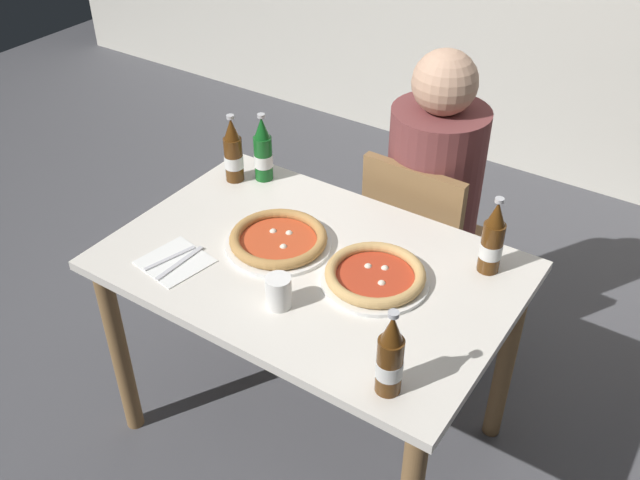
# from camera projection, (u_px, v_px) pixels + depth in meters

# --- Properties ---
(ground_plane) EXTENTS (8.00, 8.00, 0.00)m
(ground_plane) POSITION_uv_depth(u_px,v_px,m) (312.00, 426.00, 2.55)
(ground_plane) COLOR #4C4C51
(dining_table_main) EXTENTS (1.20, 0.80, 0.75)m
(dining_table_main) POSITION_uv_depth(u_px,v_px,m) (311.00, 291.00, 2.18)
(dining_table_main) COLOR silver
(dining_table_main) RESTS_ON ground_plane
(chair_behind_table) EXTENTS (0.41, 0.41, 0.85)m
(chair_behind_table) POSITION_uv_depth(u_px,v_px,m) (421.00, 242.00, 2.64)
(chair_behind_table) COLOR olive
(chair_behind_table) RESTS_ON ground_plane
(diner_seated) EXTENTS (0.34, 0.34, 1.21)m
(diner_seated) POSITION_uv_depth(u_px,v_px,m) (430.00, 214.00, 2.61)
(diner_seated) COLOR #2D3342
(diner_seated) RESTS_ON ground_plane
(pizza_margherita_near) EXTENTS (0.33, 0.33, 0.04)m
(pizza_margherita_near) POSITION_uv_depth(u_px,v_px,m) (278.00, 240.00, 2.16)
(pizza_margherita_near) COLOR white
(pizza_margherita_near) RESTS_ON dining_table_main
(pizza_marinara_far) EXTENTS (0.31, 0.31, 0.04)m
(pizza_marinara_far) POSITION_uv_depth(u_px,v_px,m) (375.00, 276.00, 2.02)
(pizza_marinara_far) COLOR white
(pizza_marinara_far) RESTS_ON dining_table_main
(beer_bottle_left) EXTENTS (0.07, 0.07, 0.25)m
(beer_bottle_left) POSITION_uv_depth(u_px,v_px,m) (390.00, 358.00, 1.65)
(beer_bottle_left) COLOR #512D0F
(beer_bottle_left) RESTS_ON dining_table_main
(beer_bottle_center) EXTENTS (0.07, 0.07, 0.25)m
(beer_bottle_center) POSITION_uv_depth(u_px,v_px,m) (492.00, 241.00, 2.02)
(beer_bottle_center) COLOR #512D0F
(beer_bottle_center) RESTS_ON dining_table_main
(beer_bottle_right) EXTENTS (0.07, 0.07, 0.25)m
(beer_bottle_right) POSITION_uv_depth(u_px,v_px,m) (233.00, 153.00, 2.43)
(beer_bottle_right) COLOR #512D0F
(beer_bottle_right) RESTS_ON dining_table_main
(beer_bottle_extra) EXTENTS (0.07, 0.07, 0.25)m
(beer_bottle_extra) POSITION_uv_depth(u_px,v_px,m) (263.00, 152.00, 2.43)
(beer_bottle_extra) COLOR #14591E
(beer_bottle_extra) RESTS_ON dining_table_main
(napkin_with_cutlery) EXTENTS (0.21, 0.21, 0.01)m
(napkin_with_cutlery) POSITION_uv_depth(u_px,v_px,m) (175.00, 262.00, 2.11)
(napkin_with_cutlery) COLOR white
(napkin_with_cutlery) RESTS_ON dining_table_main
(paper_cup) EXTENTS (0.07, 0.07, 0.09)m
(paper_cup) POSITION_uv_depth(u_px,v_px,m) (279.00, 292.00, 1.92)
(paper_cup) COLOR white
(paper_cup) RESTS_ON dining_table_main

